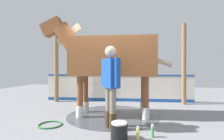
{
  "coord_description": "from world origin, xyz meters",
  "views": [
    {
      "loc": [
        -0.79,
        4.36,
        1.27
      ],
      "look_at": [
        0.02,
        0.26,
        1.23
      ],
      "focal_mm": 28.01,
      "sensor_mm": 36.0,
      "label": 1
    }
  ],
  "objects_px": {
    "wash_bucket": "(119,131)",
    "bottle_spray": "(152,131)",
    "hose_coil": "(50,125)",
    "handler": "(111,80)",
    "horse": "(109,58)",
    "bottle_shampoo": "(138,133)"
  },
  "relations": [
    {
      "from": "bottle_shampoo",
      "to": "hose_coil",
      "type": "bearing_deg",
      "value": -11.55
    },
    {
      "from": "wash_bucket",
      "to": "bottle_spray",
      "type": "distance_m",
      "value": 0.62
    },
    {
      "from": "handler",
      "to": "hose_coil",
      "type": "bearing_deg",
      "value": 147.97
    },
    {
      "from": "bottle_spray",
      "to": "handler",
      "type": "bearing_deg",
      "value": -20.69
    },
    {
      "from": "handler",
      "to": "bottle_spray",
      "type": "relative_size",
      "value": 7.19
    },
    {
      "from": "horse",
      "to": "wash_bucket",
      "type": "bearing_deg",
      "value": 103.67
    },
    {
      "from": "bottle_spray",
      "to": "hose_coil",
      "type": "relative_size",
      "value": 0.46
    },
    {
      "from": "bottle_spray",
      "to": "hose_coil",
      "type": "bearing_deg",
      "value": -6.24
    },
    {
      "from": "handler",
      "to": "hose_coil",
      "type": "xyz_separation_m",
      "value": [
        1.35,
        0.08,
        -1.0
      ]
    },
    {
      "from": "wash_bucket",
      "to": "hose_coil",
      "type": "distance_m",
      "value": 1.68
    },
    {
      "from": "handler",
      "to": "bottle_spray",
      "type": "xyz_separation_m",
      "value": [
        -0.86,
        0.32,
        -0.9
      ]
    },
    {
      "from": "wash_bucket",
      "to": "bottle_shampoo",
      "type": "relative_size",
      "value": 1.29
    },
    {
      "from": "horse",
      "to": "bottle_shampoo",
      "type": "xyz_separation_m",
      "value": [
        -0.85,
        1.47,
        -1.44
      ]
    },
    {
      "from": "horse",
      "to": "bottle_shampoo",
      "type": "distance_m",
      "value": 2.22
    },
    {
      "from": "bottle_spray",
      "to": "hose_coil",
      "type": "height_order",
      "value": "bottle_spray"
    },
    {
      "from": "horse",
      "to": "bottle_shampoo",
      "type": "height_order",
      "value": "horse"
    },
    {
      "from": "bottle_shampoo",
      "to": "horse",
      "type": "bearing_deg",
      "value": -60.02
    },
    {
      "from": "wash_bucket",
      "to": "bottle_spray",
      "type": "xyz_separation_m",
      "value": [
        -0.59,
        -0.19,
        -0.04
      ]
    },
    {
      "from": "bottle_shampoo",
      "to": "hose_coil",
      "type": "height_order",
      "value": "bottle_shampoo"
    },
    {
      "from": "wash_bucket",
      "to": "hose_coil",
      "type": "xyz_separation_m",
      "value": [
        1.62,
        -0.43,
        -0.13
      ]
    },
    {
      "from": "hose_coil",
      "to": "bottle_shampoo",
      "type": "bearing_deg",
      "value": 168.45
    },
    {
      "from": "handler",
      "to": "wash_bucket",
      "type": "distance_m",
      "value": 1.04
    }
  ]
}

